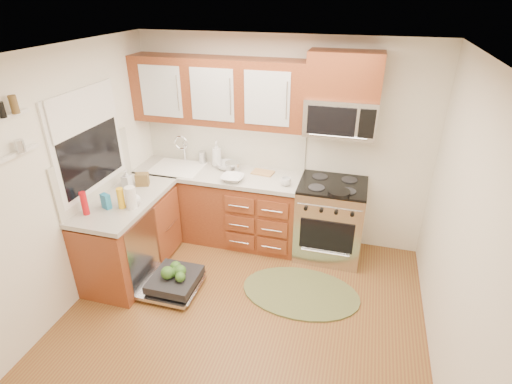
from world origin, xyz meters
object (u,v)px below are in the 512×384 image
(upper_cabinets, at_px, (218,91))
(dishwasher, at_px, (172,282))
(microwave, at_px, (341,116))
(sink, at_px, (178,177))
(rug, at_px, (300,292))
(cutting_board, at_px, (263,173))
(bowl_a, at_px, (232,178))
(cup, at_px, (286,182))
(stock_pot, at_px, (233,167))
(paper_towel_roll, at_px, (131,198))
(skillet, at_px, (339,193))
(bowl_b, at_px, (227,166))
(range, at_px, (330,220))

(upper_cabinets, bearing_deg, dishwasher, -96.04)
(microwave, height_order, sink, microwave)
(upper_cabinets, relative_size, rug, 1.63)
(cutting_board, bearing_deg, sink, -173.08)
(cutting_board, distance_m, bowl_a, 0.42)
(sink, height_order, cup, cup)
(bowl_a, bearing_deg, stock_pot, 107.75)
(paper_towel_roll, relative_size, cup, 1.98)
(cutting_board, bearing_deg, rug, -54.38)
(dishwasher, bearing_deg, skillet, 28.47)
(upper_cabinets, height_order, paper_towel_roll, upper_cabinets)
(stock_pot, distance_m, paper_towel_roll, 1.35)
(upper_cabinets, height_order, sink, upper_cabinets)
(stock_pot, height_order, cutting_board, stock_pot)
(upper_cabinets, xyz_separation_m, cutting_board, (0.55, -0.02, -0.94))
(paper_towel_roll, height_order, bowl_b, paper_towel_roll)
(microwave, relative_size, skillet, 3.17)
(microwave, relative_size, stock_pot, 4.11)
(sink, bearing_deg, microwave, 3.85)
(range, xyz_separation_m, cutting_board, (-0.86, 0.12, 0.46))
(stock_pot, relative_size, cup, 1.57)
(cutting_board, bearing_deg, dishwasher, -118.61)
(bowl_a, relative_size, bowl_b, 1.02)
(cup, bearing_deg, upper_cabinets, 162.66)
(rug, relative_size, bowl_a, 4.80)
(dishwasher, bearing_deg, cutting_board, 61.39)
(dishwasher, height_order, paper_towel_roll, paper_towel_roll)
(upper_cabinets, bearing_deg, cutting_board, -2.62)
(rug, xyz_separation_m, skillet, (0.27, 0.57, 0.96))
(cutting_board, relative_size, cup, 2.19)
(paper_towel_roll, bearing_deg, sink, 90.00)
(microwave, height_order, skillet, microwave)
(bowl_b, bearing_deg, stock_pot, -23.78)
(range, xyz_separation_m, rug, (-0.18, -0.82, -0.46))
(stock_pot, bearing_deg, bowl_b, 156.22)
(cup, bearing_deg, microwave, 25.56)
(upper_cabinets, distance_m, sink, 1.21)
(rug, relative_size, paper_towel_roll, 5.42)
(range, bearing_deg, dishwasher, -143.73)
(upper_cabinets, bearing_deg, cup, -17.34)
(bowl_a, bearing_deg, upper_cabinets, 128.69)
(paper_towel_roll, bearing_deg, rug, 7.87)
(rug, height_order, bowl_a, bowl_a)
(microwave, bearing_deg, upper_cabinets, 178.98)
(sink, relative_size, bowl_a, 2.36)
(upper_cabinets, distance_m, bowl_a, 1.01)
(bowl_a, distance_m, bowl_b, 0.36)
(dishwasher, bearing_deg, stock_pot, 75.93)
(range, relative_size, dishwasher, 1.36)
(sink, bearing_deg, bowl_b, 13.45)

